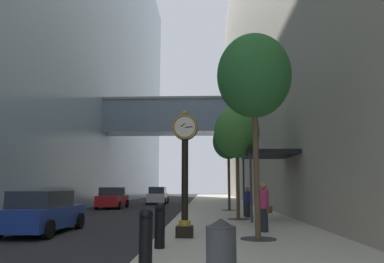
{
  "coord_description": "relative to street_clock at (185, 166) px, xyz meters",
  "views": [
    {
      "loc": [
        1.62,
        -4.33,
        1.73
      ],
      "look_at": [
        0.9,
        14.44,
        4.62
      ],
      "focal_mm": 33.52,
      "sensor_mm": 36.0,
      "label": 1
    }
  ],
  "objects": [
    {
      "name": "car_blue_near",
      "position": [
        -5.44,
        1.78,
        -1.62
      ],
      "size": [
        1.95,
        4.37,
        1.57
      ],
      "color": "navy",
      "rests_on": "ground"
    },
    {
      "name": "street_tree_mid_far",
      "position": [
        2.28,
        13.17,
        2.46
      ],
      "size": [
        2.19,
        2.19,
        6.01
      ],
      "color": "#333335",
      "rests_on": "sidewalk_right"
    },
    {
      "name": "street_clock",
      "position": [
        0.0,
        0.0,
        0.0
      ],
      "size": [
        0.84,
        0.55,
        4.11
      ],
      "color": "black",
      "rests_on": "sidewalk_right"
    },
    {
      "name": "pedestrian_walking",
      "position": [
        2.77,
        1.43,
        -1.33
      ],
      "size": [
        0.52,
        0.5,
        1.73
      ],
      "color": "#23232D",
      "rests_on": "sidewalk_right"
    },
    {
      "name": "building_block_right",
      "position": [
        9.56,
        22.59,
        15.54
      ],
      "size": [
        9.0,
        80.0,
        35.86
      ],
      "color": "#A89E89",
      "rests_on": "ground"
    },
    {
      "name": "building_block_left",
      "position": [
        -13.51,
        22.59,
        16.78
      ],
      "size": [
        23.44,
        80.0,
        38.47
      ],
      "color": "#849EB2",
      "rests_on": "ground"
    },
    {
      "name": "car_red_far",
      "position": [
        -6.8,
        17.13,
        -1.58
      ],
      "size": [
        1.98,
        4.12,
        1.68
      ],
      "color": "#AD191E",
      "rests_on": "ground"
    },
    {
      "name": "street_tree_mid_near",
      "position": [
        2.28,
        6.4,
        2.07
      ],
      "size": [
        2.31,
        2.31,
        5.68
      ],
      "color": "#333335",
      "rests_on": "sidewalk_right"
    },
    {
      "name": "trash_bin",
      "position": [
        0.94,
        -5.39,
        -1.71
      ],
      "size": [
        0.53,
        0.53,
        1.05
      ],
      "color": "#383D42",
      "rests_on": "sidewalk_right"
    },
    {
      "name": "ground_plane",
      "position": [
        -0.94,
        19.59,
        -2.39
      ],
      "size": [
        110.0,
        110.0,
        0.0
      ],
      "primitive_type": "plane",
      "color": "#262628",
      "rests_on": "ground"
    },
    {
      "name": "street_tree_near",
      "position": [
        2.28,
        -0.37,
        2.9
      ],
      "size": [
        2.41,
        2.41,
        6.57
      ],
      "color": "#333335",
      "rests_on": "sidewalk_right"
    },
    {
      "name": "car_white_mid",
      "position": [
        -4.21,
        24.95,
        -1.57
      ],
      "size": [
        2.05,
        4.39,
        1.7
      ],
      "color": "silver",
      "rests_on": "ground"
    },
    {
      "name": "bollard_nearest",
      "position": [
        -0.53,
        -4.33,
        -1.64
      ],
      "size": [
        0.28,
        0.28,
        1.17
      ],
      "color": "black",
      "rests_on": "sidewalk_right"
    },
    {
      "name": "storefront_awning",
      "position": [
        3.82,
        6.44,
        0.89
      ],
      "size": [
        2.4,
        3.6,
        3.3
      ],
      "color": "black",
      "rests_on": "sidewalk_right"
    },
    {
      "name": "pedestrian_by_clock",
      "position": [
        2.87,
        7.49,
        -1.42
      ],
      "size": [
        0.45,
        0.45,
        1.58
      ],
      "color": "#23232D",
      "rests_on": "sidewalk_right"
    },
    {
      "name": "sidewalk_right",
      "position": [
        2.06,
        22.59,
        -2.32
      ],
      "size": [
        6.0,
        80.0,
        0.14
      ],
      "primitive_type": "cube",
      "color": "beige",
      "rests_on": "ground"
    },
    {
      "name": "bollard_second",
      "position": [
        -0.53,
        -2.1,
        -1.64
      ],
      "size": [
        0.28,
        0.28,
        1.17
      ],
      "color": "black",
      "rests_on": "sidewalk_right"
    }
  ]
}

